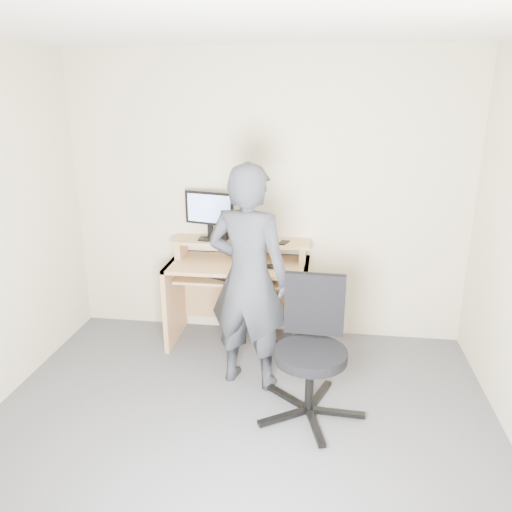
% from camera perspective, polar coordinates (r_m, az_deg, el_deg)
% --- Properties ---
extents(ground, '(3.50, 3.50, 0.00)m').
position_cam_1_polar(ground, '(3.33, -2.77, -21.57)').
color(ground, '#4D4D51').
rests_on(ground, ground).
extents(back_wall, '(3.50, 0.02, 2.50)m').
position_cam_1_polar(back_wall, '(4.39, 1.16, 6.55)').
color(back_wall, '#BFB997').
rests_on(back_wall, ground).
extents(ceiling, '(3.50, 3.50, 0.02)m').
position_cam_1_polar(ceiling, '(2.59, -3.70, 26.35)').
color(ceiling, white).
rests_on(ceiling, back_wall).
extents(desk, '(1.20, 0.60, 0.91)m').
position_cam_1_polar(desk, '(4.40, -1.82, -2.96)').
color(desk, tan).
rests_on(desk, ground).
extents(monitor, '(0.44, 0.13, 0.42)m').
position_cam_1_polar(monitor, '(4.31, -5.36, 5.11)').
color(monitor, black).
rests_on(monitor, desk).
extents(external_drive, '(0.10, 0.14, 0.20)m').
position_cam_1_polar(external_drive, '(4.36, -3.58, 3.20)').
color(external_drive, black).
rests_on(external_drive, desk).
extents(travel_mug, '(0.11, 0.11, 0.20)m').
position_cam_1_polar(travel_mug, '(4.29, 0.52, 2.97)').
color(travel_mug, '#BCBDC1').
rests_on(travel_mug, desk).
extents(smartphone, '(0.10, 0.14, 0.01)m').
position_cam_1_polar(smartphone, '(4.26, 3.14, 1.55)').
color(smartphone, black).
rests_on(smartphone, desk).
extents(charger, '(0.05, 0.04, 0.03)m').
position_cam_1_polar(charger, '(4.33, -5.69, 1.92)').
color(charger, black).
rests_on(charger, desk).
extents(headphones, '(0.18, 0.18, 0.06)m').
position_cam_1_polar(headphones, '(4.41, -4.17, 2.14)').
color(headphones, silver).
rests_on(headphones, desk).
extents(keyboard, '(0.49, 0.35, 0.03)m').
position_cam_1_polar(keyboard, '(4.22, -3.67, -2.19)').
color(keyboard, black).
rests_on(keyboard, desk).
extents(mouse, '(0.11, 0.08, 0.04)m').
position_cam_1_polar(mouse, '(4.12, 1.76, -1.16)').
color(mouse, black).
rests_on(mouse, desk).
extents(office_chair, '(0.72, 0.75, 0.94)m').
position_cam_1_polar(office_chair, '(3.45, 6.38, -9.88)').
color(office_chair, black).
rests_on(office_chair, ground).
extents(person, '(0.70, 0.54, 1.69)m').
position_cam_1_polar(person, '(3.62, -0.88, -2.61)').
color(person, black).
rests_on(person, ground).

